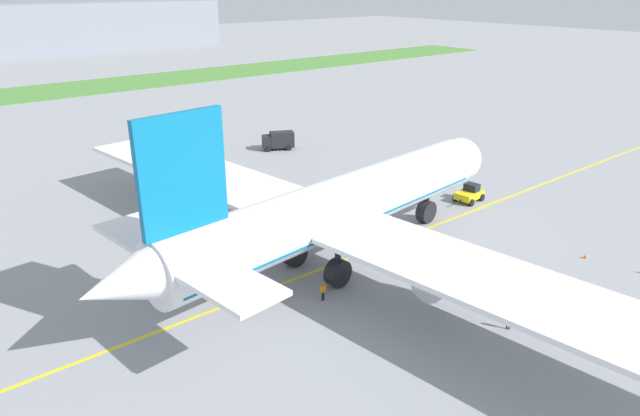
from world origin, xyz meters
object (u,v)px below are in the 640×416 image
pushback_tug (469,193)px  airliner_foreground (334,209)px  ground_crew_marshaller_front (509,319)px  ground_crew_wingwalker_port (606,331)px  service_truck_baggage_loader (278,140)px  traffic_cone_port_wing (585,255)px  ground_crew_wingwalker_starboard (323,290)px

pushback_tug → airliner_foreground: bearing=-173.7°
ground_crew_marshaller_front → pushback_tug: bearing=43.2°
airliner_foreground → ground_crew_wingwalker_port: (7.93, -22.83, -4.96)m
ground_crew_marshaller_front → service_truck_baggage_loader: service_truck_baggage_loader is taller
pushback_tug → traffic_cone_port_wing: bearing=-103.4°
ground_crew_wingwalker_port → traffic_cone_port_wing: size_ratio=2.88×
airliner_foreground → ground_crew_marshaller_front: (3.73, -17.11, -5.00)m
traffic_cone_port_wing → ground_crew_wingwalker_port: bearing=-147.6°
airliner_foreground → traffic_cone_port_wing: size_ratio=131.85×
service_truck_baggage_loader → pushback_tug: bearing=-82.1°
airliner_foreground → ground_crew_wingwalker_port: size_ratio=45.72×
airliner_foreground → ground_crew_wingwalker_starboard: 8.18m
ground_crew_marshaller_front → traffic_cone_port_wing: size_ratio=2.76×
ground_crew_wingwalker_port → ground_crew_wingwalker_starboard: size_ratio=0.99×
traffic_cone_port_wing → ground_crew_marshaller_front: bearing=-171.9°
ground_crew_wingwalker_port → ground_crew_wingwalker_starboard: ground_crew_wingwalker_starboard is taller
pushback_tug → ground_crew_wingwalker_port: size_ratio=3.29×
pushback_tug → traffic_cone_port_wing: 17.92m
airliner_foreground → traffic_cone_port_wing: (20.75, -14.68, -5.69)m
airliner_foreground → pushback_tug: bearing=6.3°
airliner_foreground → service_truck_baggage_loader: bearing=61.8°
ground_crew_wingwalker_port → traffic_cone_port_wing: (12.82, 8.15, -0.73)m
traffic_cone_port_wing → ground_crew_wingwalker_starboard: bearing=158.0°
ground_crew_wingwalker_port → service_truck_baggage_loader: 61.45m
pushback_tug → ground_crew_wingwalker_port: (-16.96, -25.57, 0.03)m
traffic_cone_port_wing → service_truck_baggage_loader: 52.11m
airliner_foreground → ground_crew_wingwalker_starboard: bearing=-138.5°
traffic_cone_port_wing → service_truck_baggage_loader: (-0.69, 52.08, 1.31)m
ground_crew_wingwalker_starboard → service_truck_baggage_loader: size_ratio=0.31×
ground_crew_wingwalker_port → ground_crew_wingwalker_starboard: (-12.81, 18.52, 0.01)m
pushback_tug → service_truck_baggage_loader: 35.00m
ground_crew_wingwalker_port → ground_crew_marshaller_front: (-4.19, 5.72, -0.04)m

